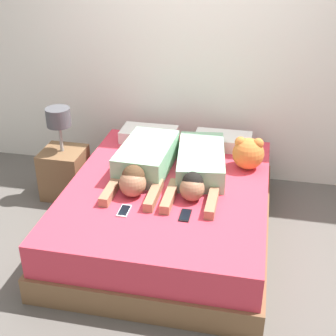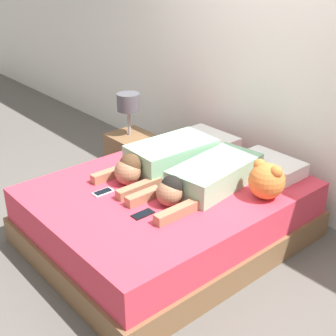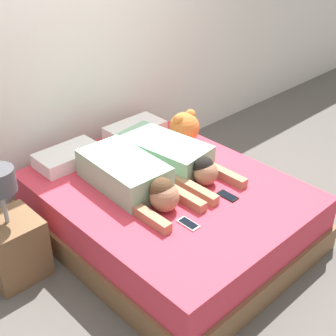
# 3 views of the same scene
# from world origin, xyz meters

# --- Properties ---
(ground_plane) EXTENTS (12.00, 12.00, 0.00)m
(ground_plane) POSITION_xyz_m (0.00, 0.00, 0.00)
(ground_plane) COLOR #5B5651
(wall_back) EXTENTS (12.00, 0.06, 2.60)m
(wall_back) POSITION_xyz_m (0.00, 1.15, 1.30)
(wall_back) COLOR white
(wall_back) RESTS_ON ground_plane
(bed) EXTENTS (1.61, 2.00, 0.47)m
(bed) POSITION_xyz_m (0.00, 0.00, 0.23)
(bed) COLOR brown
(bed) RESTS_ON ground_plane
(pillow_head_left) EXTENTS (0.52, 0.30, 0.11)m
(pillow_head_left) POSITION_xyz_m (-0.35, 0.79, 0.52)
(pillow_head_left) COLOR white
(pillow_head_left) RESTS_ON bed
(pillow_head_right) EXTENTS (0.52, 0.30, 0.11)m
(pillow_head_right) POSITION_xyz_m (0.35, 0.79, 0.52)
(pillow_head_right) COLOR white
(pillow_head_right) RESTS_ON bed
(person_left) EXTENTS (0.42, 1.01, 0.24)m
(person_left) POSITION_xyz_m (-0.23, 0.13, 0.58)
(person_left) COLOR #8CBF99
(person_left) RESTS_ON bed
(person_right) EXTENTS (0.47, 1.11, 0.21)m
(person_right) POSITION_xyz_m (0.22, 0.18, 0.56)
(person_right) COLOR #8CBF99
(person_right) RESTS_ON bed
(cell_phone_left) EXTENTS (0.07, 0.16, 0.01)m
(cell_phone_left) POSITION_xyz_m (-0.23, -0.44, 0.47)
(cell_phone_left) COLOR silver
(cell_phone_left) RESTS_ON bed
(cell_phone_right) EXTENTS (0.07, 0.16, 0.01)m
(cell_phone_right) POSITION_xyz_m (0.21, -0.40, 0.47)
(cell_phone_right) COLOR black
(cell_phone_right) RESTS_ON bed
(plush_toy) EXTENTS (0.26, 0.26, 0.28)m
(plush_toy) POSITION_xyz_m (0.59, 0.42, 0.61)
(plush_toy) COLOR orange
(plush_toy) RESTS_ON bed
(nightstand) EXTENTS (0.38, 0.38, 0.86)m
(nightstand) POSITION_xyz_m (-1.08, 0.43, 0.29)
(nightstand) COLOR brown
(nightstand) RESTS_ON ground_plane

